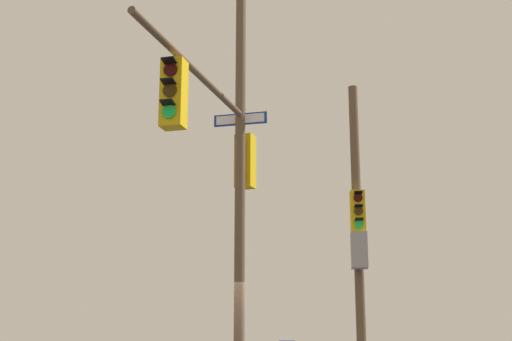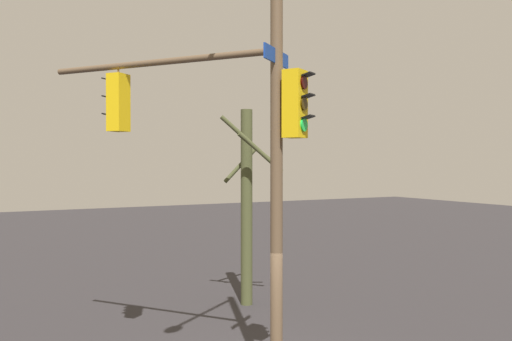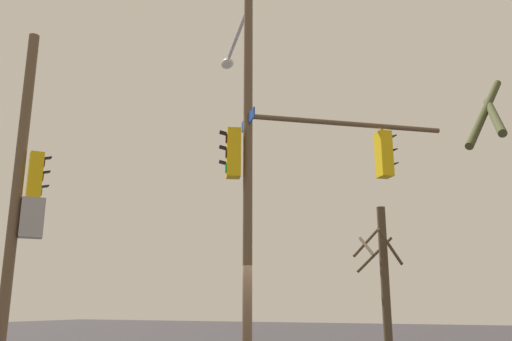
# 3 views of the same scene
# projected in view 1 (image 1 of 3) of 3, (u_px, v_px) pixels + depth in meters

# --- Properties ---
(main_signal_pole_assembly) EXTENTS (5.99, 3.36, 8.87)m
(main_signal_pole_assembly) POSITION_uv_depth(u_px,v_px,m) (240.00, 137.00, 13.06)
(main_signal_pole_assembly) COLOR brown
(main_signal_pole_assembly) RESTS_ON ground
(secondary_pole_assembly) EXTENTS (0.69, 0.72, 8.07)m
(secondary_pole_assembly) POSITION_uv_depth(u_px,v_px,m) (358.00, 235.00, 17.58)
(secondary_pole_assembly) COLOR brown
(secondary_pole_assembly) RESTS_ON ground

